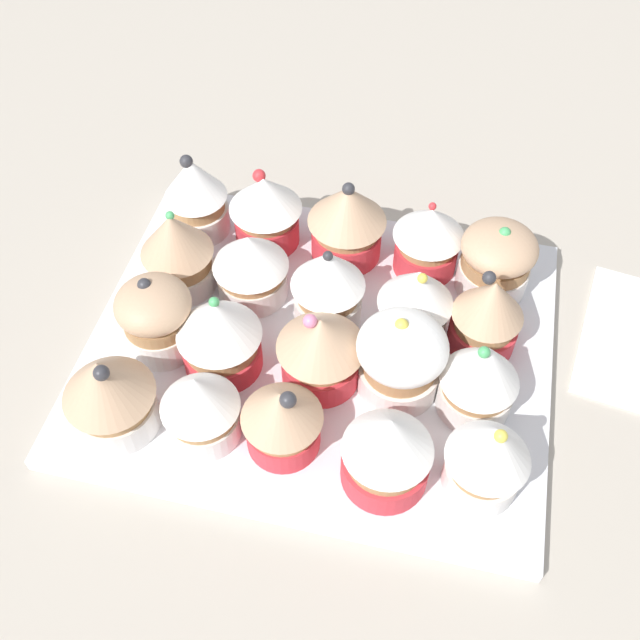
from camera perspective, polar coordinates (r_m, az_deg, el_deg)
The scene contains 22 objects.
ground_plane at distance 61.31cm, azimuth -0.00°, elevation -3.28°, with size 180.00×180.00×3.00cm, color #B2A899.
baking_tray at distance 59.60cm, azimuth -0.00°, elevation -2.13°, with size 36.53×30.05×1.20cm.
cupcake_0 at distance 62.03cm, azimuth 13.48°, elevation 4.55°, with size 6.22×6.22×6.76cm.
cupcake_1 at distance 62.42cm, azimuth 8.38°, elevation 6.30°, with size 5.97×5.97×6.93cm.
cupcake_2 at distance 62.69cm, azimuth 1.87°, elevation 7.78°, with size 6.71×6.71×7.93cm.
cupcake_3 at distance 64.11cm, azimuth -4.23°, elevation 8.60°, with size 6.30×6.30×7.49cm.
cupcake_4 at distance 65.76cm, azimuth -9.60°, elevation 9.52°, with size 5.50×5.50×8.16cm.
cupcake_5 at distance 57.52cm, azimuth 12.84°, elevation 0.46°, with size 5.50×5.50×7.74cm.
cupcake_6 at distance 57.29cm, azimuth 7.39°, elevation 1.44°, with size 5.92×5.92×7.51cm.
cupcake_7 at distance 57.65cm, azimuth 0.97°, elevation 2.65°, with size 5.90×5.90×7.87cm.
cupcake_8 at distance 60.08cm, azimuth -5.40°, elevation 4.27°, with size 6.25×6.25×6.62cm.
cupcake_9 at distance 61.20cm, azimuth -11.02°, elevation 5.32°, with size 5.97×5.97×8.08cm.
cupcake_10 at distance 53.99cm, azimuth 12.29°, elevation -4.33°, with size 5.76×5.76×7.61cm.
cupcake_11 at distance 54.08cm, azimuth 6.28°, elevation -2.93°, with size 6.70×6.70×7.45cm.
cupcake_12 at distance 54.28cm, azimuth 0.07°, elevation -2.17°, with size 6.67×6.67×7.34cm.
cupcake_13 at distance 55.37cm, azimuth -7.82°, elevation -1.06°, with size 6.48×6.48×7.68cm.
cupcake_14 at distance 57.67cm, azimuth -12.55°, elevation 0.23°, with size 5.84×5.84×7.05cm.
cupcake_15 at distance 50.51cm, azimuth 12.87°, elevation -10.24°, with size 5.74×5.74×7.87cm.
cupcake_16 at distance 49.93cm, azimuth 5.24°, elevation -9.92°, with size 6.24×6.24×7.53cm.
cupcake_17 at distance 51.50cm, azimuth -2.95°, elevation -7.55°, with size 5.81×5.81×6.81cm.
cupcake_18 at distance 52.43cm, azimuth -9.26°, elevation -6.54°, with size 5.68×5.68×6.79cm.
cupcake_19 at distance 53.89cm, azimuth -16.04°, elevation -5.41°, with size 6.58×6.58×7.92cm.
Camera 1 is at (-7.81, 33.97, 48.94)cm, focal length 41.36 mm.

